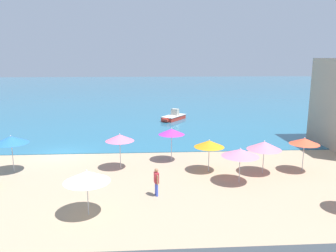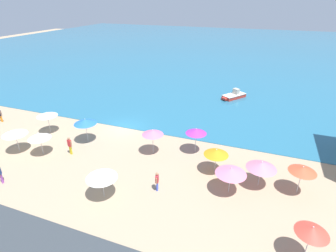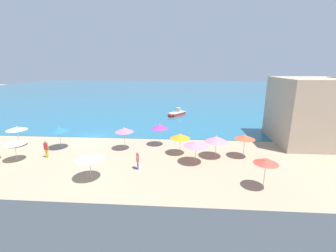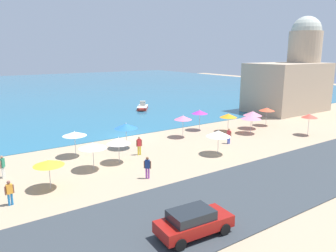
# 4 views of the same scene
# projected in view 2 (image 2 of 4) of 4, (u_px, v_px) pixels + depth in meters

# --- Properties ---
(ground_plane) EXTENTS (160.00, 160.00, 0.00)m
(ground_plane) POSITION_uv_depth(u_px,v_px,m) (125.00, 128.00, 29.81)
(ground_plane) COLOR tan
(sea) EXTENTS (150.00, 110.00, 0.05)m
(sea) POSITION_uv_depth(u_px,v_px,m) (217.00, 48.00, 76.01)
(sea) COLOR #256686
(sea) RESTS_ON ground_plane
(beach_umbrella_0) EXTENTS (2.30, 2.30, 2.27)m
(beach_umbrella_0) POSITION_uv_depth(u_px,v_px,m) (262.00, 165.00, 19.92)
(beach_umbrella_0) COLOR #B2B2B7
(beach_umbrella_0) RESTS_ON ground_plane
(beach_umbrella_1) EXTENTS (2.16, 2.16, 2.41)m
(beach_umbrella_1) POSITION_uv_depth(u_px,v_px,m) (47.00, 114.00, 27.94)
(beach_umbrella_1) COLOR #B2B2B7
(beach_umbrella_1) RESTS_ON ground_plane
(beach_umbrella_2) EXTENTS (2.26, 2.26, 2.32)m
(beach_umbrella_2) POSITION_uv_depth(u_px,v_px,m) (14.00, 132.00, 24.44)
(beach_umbrella_2) COLOR #B2B2B7
(beach_umbrella_2) RESTS_ON ground_plane
(beach_umbrella_3) EXTENTS (2.26, 2.26, 2.57)m
(beach_umbrella_3) POSITION_uv_depth(u_px,v_px,m) (85.00, 121.00, 26.09)
(beach_umbrella_3) COLOR #B2B2B7
(beach_umbrella_3) RESTS_ON ground_plane
(beach_umbrella_5) EXTENTS (1.98, 1.98, 2.56)m
(beach_umbrella_5) POSITION_uv_depth(u_px,v_px,m) (196.00, 131.00, 24.22)
(beach_umbrella_5) COLOR #B2B2B7
(beach_umbrella_5) RESTS_ON ground_plane
(beach_umbrella_6) EXTENTS (1.78, 1.78, 2.54)m
(beach_umbrella_6) POSITION_uv_depth(u_px,v_px,m) (312.00, 230.00, 13.96)
(beach_umbrella_6) COLOR #B2B2B7
(beach_umbrella_6) RESTS_ON ground_plane
(beach_umbrella_7) EXTENTS (2.28, 2.28, 2.34)m
(beach_umbrella_7) POSITION_uv_depth(u_px,v_px,m) (101.00, 175.00, 18.74)
(beach_umbrella_7) COLOR #B2B2B7
(beach_umbrella_7) RESTS_ON ground_plane
(beach_umbrella_8) EXTENTS (1.99, 1.99, 2.54)m
(beach_umbrella_8) POSITION_uv_depth(u_px,v_px,m) (153.00, 132.00, 24.07)
(beach_umbrella_8) COLOR #B2B2B7
(beach_umbrella_8) RESTS_ON ground_plane
(beach_umbrella_9) EXTENTS (2.31, 2.31, 2.24)m
(beach_umbrella_9) POSITION_uv_depth(u_px,v_px,m) (231.00, 171.00, 19.20)
(beach_umbrella_9) COLOR #B2B2B7
(beach_umbrella_9) RESTS_ON ground_plane
(beach_umbrella_10) EXTENTS (2.04, 2.04, 2.31)m
(beach_umbrella_10) POSITION_uv_depth(u_px,v_px,m) (39.00, 136.00, 24.05)
(beach_umbrella_10) COLOR #B2B2B7
(beach_umbrella_10) RESTS_ON ground_plane
(beach_umbrella_11) EXTENTS (1.99, 1.99, 2.41)m
(beach_umbrella_11) POSITION_uv_depth(u_px,v_px,m) (303.00, 169.00, 19.07)
(beach_umbrella_11) COLOR #B2B2B7
(beach_umbrella_11) RESTS_ON ground_plane
(beach_umbrella_12) EXTENTS (2.05, 2.05, 2.25)m
(beach_umbrella_12) POSITION_uv_depth(u_px,v_px,m) (216.00, 152.00, 21.52)
(beach_umbrella_12) COLOR #B2B2B7
(beach_umbrella_12) RESTS_ON ground_plane
(bather_0) EXTENTS (0.57, 0.25, 1.69)m
(bather_0) POSITION_uv_depth(u_px,v_px,m) (0.00, 114.00, 30.88)
(bather_0) COLOR orange
(bather_0) RESTS_ON ground_plane
(bather_2) EXTENTS (0.55, 0.31, 1.78)m
(bather_2) POSITION_uv_depth(u_px,v_px,m) (70.00, 145.00, 24.46)
(bather_2) COLOR gold
(bather_2) RESTS_ON ground_plane
(bather_3) EXTENTS (0.30, 0.56, 1.63)m
(bather_3) POSITION_uv_depth(u_px,v_px,m) (157.00, 180.00, 19.88)
(bather_3) COLOR blue
(bather_3) RESTS_ON ground_plane
(bather_4) EXTENTS (0.44, 0.42, 1.71)m
(bather_4) POSITION_uv_depth(u_px,v_px,m) (0.00, 173.00, 20.65)
(bather_4) COLOR #A24BB5
(bather_4) RESTS_ON ground_plane
(skiff_nearshore) EXTENTS (3.33, 3.91, 1.34)m
(skiff_nearshore) POSITION_uv_depth(u_px,v_px,m) (234.00, 96.00, 38.35)
(skiff_nearshore) COLOR red
(skiff_nearshore) RESTS_ON sea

